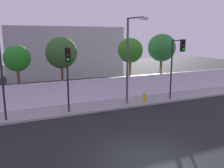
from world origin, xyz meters
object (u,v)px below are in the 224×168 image
Objects in this scene: traffic_light_left at (177,56)px; roadside_tree_rightmost at (162,48)px; fire_hydrant at (144,97)px; roadside_tree_midright at (130,51)px; roadside_tree_leftmost at (17,59)px; street_lamp_curbside at (130,54)px; roadside_tree_midleft at (61,53)px; traffic_light_right at (68,66)px.

roadside_tree_rightmost is at bearing 72.83° from traffic_light_left.
roadside_tree_midright is (0.25, 2.93, 3.43)m from fire_hydrant.
roadside_tree_midright reaches higher than roadside_tree_leftmost.
street_lamp_curbside is 1.23× the size of roadside_tree_midleft.
traffic_light_left reaches higher than fire_hydrant.
roadside_tree_midleft reaches higher than traffic_light_right.
roadside_tree_leftmost is at bearing 130.16° from traffic_light_right.
traffic_light_left is at bearing -107.17° from roadside_tree_rightmost.
street_lamp_curbside is (4.74, 0.47, 0.58)m from traffic_light_right.
fire_hydrant is at bearing 4.28° from traffic_light_right.
roadside_tree_rightmost is at bearing 0.00° from roadside_tree_midleft.
traffic_light_left is 0.95× the size of roadside_tree_midright.
roadside_tree_midleft is at bearing 153.01° from fire_hydrant.
traffic_light_left is 3.85m from street_lamp_curbside.
roadside_tree_midright is at bearing 28.06° from traffic_light_right.
street_lamp_curbside is at bearing 179.44° from fire_hydrant.
roadside_tree_leftmost is at bearing -180.00° from roadside_tree_midright.
street_lamp_curbside is 1.25× the size of roadside_tree_midright.
traffic_light_left is at bearing -1.61° from traffic_light_right.
roadside_tree_midright is (9.21, 0.00, 0.33)m from roadside_tree_leftmost.
roadside_tree_rightmost reaches higher than roadside_tree_midright.
traffic_light_right is 0.85× the size of roadside_tree_midleft.
traffic_light_right is 4.80m from street_lamp_curbside.
street_lamp_curbside is 3.33m from roadside_tree_midright.
roadside_tree_midleft reaches higher than fire_hydrant.
traffic_light_left reaches higher than roadside_tree_leftmost.
traffic_light_left is 11.94m from roadside_tree_leftmost.
fire_hydrant is at bearing -18.11° from roadside_tree_leftmost.
traffic_light_right is at bearing 178.39° from traffic_light_left.
traffic_light_right is at bearing -151.94° from roadside_tree_midright.
roadside_tree_leftmost is 9.22m from roadside_tree_midright.
street_lamp_curbside is 1.38× the size of roadside_tree_leftmost.
traffic_light_right is at bearing -160.64° from roadside_tree_rightmost.
roadside_tree_rightmost is (9.29, 0.00, 0.19)m from roadside_tree_midleft.
street_lamp_curbside reaches higher than traffic_light_right.
roadside_tree_rightmost is (3.54, 2.93, 3.62)m from fire_hydrant.
traffic_light_right is 0.86× the size of roadside_tree_midright.
traffic_light_right is 10.25m from roadside_tree_rightmost.
roadside_tree_rightmost is (12.50, 0.00, 0.52)m from roadside_tree_leftmost.
street_lamp_curbside is at bearing 5.65° from traffic_light_right.
roadside_tree_leftmost reaches higher than traffic_light_right.
traffic_light_left is 6.16× the size of fire_hydrant.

